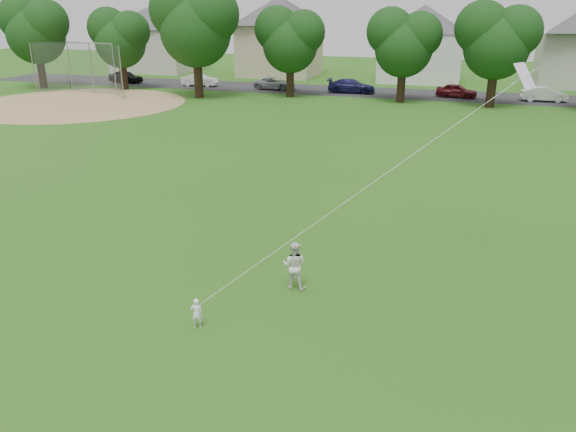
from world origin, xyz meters
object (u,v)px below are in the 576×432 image
(toddler, at_px, (197,313))
(kite, at_px, (370,185))
(older_boy, at_px, (294,265))
(baseball_backstop, at_px, (88,69))

(toddler, relative_size, kite, 0.07)
(older_boy, relative_size, baseball_backstop, 0.14)
(kite, distance_m, baseball_backstop, 43.57)
(older_boy, xyz_separation_m, kite, (1.99, 0.39, 2.50))
(older_boy, xyz_separation_m, baseball_backstop, (-29.18, 30.82, 1.54))
(kite, bearing_deg, toddler, -139.43)
(kite, height_order, baseball_backstop, kite)
(baseball_backstop, bearing_deg, toddler, -50.77)
(older_boy, bearing_deg, baseball_backstop, -46.45)
(kite, bearing_deg, older_boy, -168.97)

